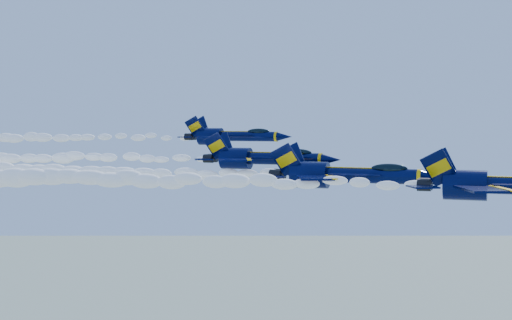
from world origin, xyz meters
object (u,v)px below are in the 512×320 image
(jet_lead, at_px, (507,185))
(jet_fourth, at_px, (231,136))
(jet_third, at_px, (262,158))
(jet_second, at_px, (344,175))

(jet_lead, relative_size, jet_fourth, 1.19)
(jet_lead, distance_m, jet_third, 28.63)
(jet_second, bearing_deg, jet_lead, -20.45)
(jet_lead, bearing_deg, jet_second, 159.55)
(jet_third, bearing_deg, jet_lead, -20.92)
(jet_second, bearing_deg, jet_fourth, 141.07)
(jet_third, xyz_separation_m, jet_fourth, (-8.39, 11.10, 2.30))
(jet_fourth, bearing_deg, jet_third, -52.94)
(jet_lead, xyz_separation_m, jet_fourth, (-35.09, 21.31, 3.82))
(jet_lead, height_order, jet_third, jet_third)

